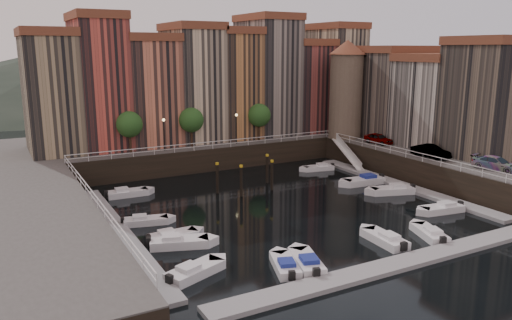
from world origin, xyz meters
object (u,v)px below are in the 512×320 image
mooring_pilings (250,176)px  boat_left_2 (172,236)px  corner_tower (346,88)px  gangway (347,153)px  boat_left_1 (178,242)px  car_c (496,164)px  boat_left_0 (194,271)px  car_a (378,139)px  car_b (431,152)px

mooring_pilings → boat_left_2: mooring_pilings is taller
corner_tower → gangway: 9.86m
boat_left_1 → car_c: car_c is taller
mooring_pilings → boat_left_1: bearing=-137.3°
boat_left_0 → boat_left_2: 7.33m
boat_left_1 → car_a: 36.38m
gangway → car_c: bearing=-76.9°
boat_left_0 → car_c: size_ratio=0.98×
boat_left_1 → car_b: (32.74, 4.37, 3.38)m
gangway → car_a: size_ratio=2.00×
gangway → boat_left_2: gangway is taller
mooring_pilings → boat_left_1: 17.35m
car_c → boat_left_2: bearing=159.2°
boat_left_1 → mooring_pilings: bearing=62.0°
boat_left_1 → boat_left_2: size_ratio=1.16×
mooring_pilings → boat_left_2: (-12.64, -10.09, -1.32)m
corner_tower → car_c: (1.52, -23.56, -6.48)m
boat_left_2 → car_a: (33.33, 12.39, 3.37)m
boat_left_2 → car_a: 35.72m
boat_left_1 → boat_left_0: bearing=-79.1°
boat_left_0 → boat_left_1: boat_left_1 is taller
corner_tower → boat_left_2: (-32.53, -18.68, -9.86)m
mooring_pilings → boat_left_2: size_ratio=1.70×
car_a → car_c: size_ratio=0.84×
corner_tower → mooring_pilings: corner_tower is taller
gangway → car_b: (3.04, -11.46, 1.85)m
gangway → mooring_pilings: 17.48m
car_c → boat_left_0: bearing=171.3°
boat_left_2 → car_a: car_a is taller
car_b → boat_left_0: bearing=-172.1°
mooring_pilings → corner_tower: bearing=23.4°
boat_left_2 → car_b: (32.67, 2.72, 3.43)m
car_a → corner_tower: bearing=90.4°
boat_left_0 → car_c: car_c is taller
corner_tower → boat_left_1: size_ratio=2.75×
boat_left_1 → boat_left_2: (0.07, 1.66, -0.05)m
mooring_pilings → car_a: size_ratio=1.77×
boat_left_1 → car_b: bearing=26.9°
corner_tower → gangway: bearing=-122.8°
boat_left_1 → car_c: size_ratio=1.02×
mooring_pilings → boat_left_0: (-13.53, -17.36, -1.28)m
mooring_pilings → boat_left_1: (-12.71, -11.74, -1.27)m
gangway → boat_left_1: 33.69m
mooring_pilings → gangway: bearing=13.5°
boat_left_1 → car_a: car_a is taller
boat_left_2 → boat_left_0: bearing=-98.3°
boat_left_0 → gangway: bearing=13.6°
corner_tower → car_c: corner_tower is taller
gangway → car_b: bearing=-75.2°
gangway → boat_left_2: 32.89m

